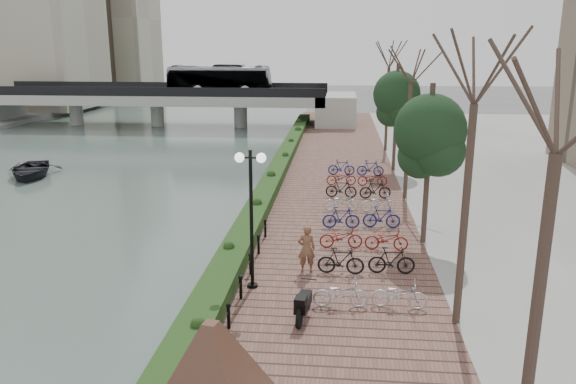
# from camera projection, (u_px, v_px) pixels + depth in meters

# --- Properties ---
(ground) EXTENTS (220.00, 220.00, 0.00)m
(ground) POSITION_uv_depth(u_px,v_px,m) (172.00, 360.00, 15.47)
(ground) COLOR #59595B
(ground) RESTS_ON ground
(river_water) EXTENTS (30.00, 130.00, 0.02)m
(river_water) POSITION_uv_depth(u_px,v_px,m) (71.00, 164.00, 40.89)
(river_water) COLOR #495C55
(river_water) RESTS_ON ground
(promenade) EXTENTS (8.00, 75.00, 0.50)m
(promenade) POSITION_uv_depth(u_px,v_px,m) (330.00, 193.00, 31.90)
(promenade) COLOR brown
(promenade) RESTS_ON ground
(hedge) EXTENTS (1.10, 56.00, 0.60)m
(hedge) POSITION_uv_depth(u_px,v_px,m) (276.00, 173.00, 34.47)
(hedge) COLOR #1F3E16
(hedge) RESTS_ON promenade
(chain_fence) EXTENTS (0.10, 14.10, 0.70)m
(chain_fence) POSITION_uv_depth(u_px,v_px,m) (235.00, 302.00, 17.05)
(chain_fence) COLOR black
(chain_fence) RESTS_ON promenade
(lamppost) EXTENTS (1.02, 0.32, 4.69)m
(lamppost) POSITION_uv_depth(u_px,v_px,m) (251.00, 189.00, 18.11)
(lamppost) COLOR black
(lamppost) RESTS_ON promenade
(motorcycle) EXTENTS (0.72, 1.65, 1.00)m
(motorcycle) POSITION_uv_depth(u_px,v_px,m) (304.00, 302.00, 16.70)
(motorcycle) COLOR black
(motorcycle) RESTS_ON promenade
(pedestrian) EXTENTS (0.70, 0.52, 1.75)m
(pedestrian) POSITION_uv_depth(u_px,v_px,m) (306.00, 249.00, 19.99)
(pedestrian) COLOR brown
(pedestrian) RESTS_ON promenade
(bicycle_parking) EXTENTS (2.40, 19.89, 1.00)m
(bicycle_parking) POSITION_uv_depth(u_px,v_px,m) (360.00, 210.00, 26.08)
(bicycle_parking) COLOR silver
(bicycle_parking) RESTS_ON promenade
(street_trees) EXTENTS (3.20, 37.12, 6.80)m
(street_trees) POSITION_uv_depth(u_px,v_px,m) (416.00, 150.00, 26.03)
(street_trees) COLOR #32261D
(street_trees) RESTS_ON promenade
(bridge) EXTENTS (36.00, 10.77, 6.50)m
(bridge) POSITION_uv_depth(u_px,v_px,m) (169.00, 94.00, 59.17)
(bridge) COLOR #AEADA8
(bridge) RESTS_ON ground
(boat) EXTENTS (4.77, 5.66, 1.00)m
(boat) POSITION_uv_depth(u_px,v_px,m) (30.00, 170.00, 36.71)
(boat) COLOR black
(boat) RESTS_ON river_water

